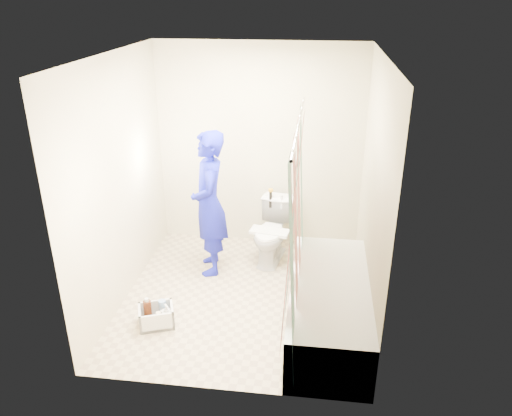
# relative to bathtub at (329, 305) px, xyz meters

# --- Properties ---
(floor) EXTENTS (2.60, 2.60, 0.00)m
(floor) POSITION_rel_bathtub_xyz_m (-0.85, 0.43, -0.27)
(floor) COLOR tan
(floor) RESTS_ON ground
(ceiling) EXTENTS (2.40, 2.60, 0.02)m
(ceiling) POSITION_rel_bathtub_xyz_m (-0.85, 0.43, 2.13)
(ceiling) COLOR white
(ceiling) RESTS_ON wall_back
(wall_back) EXTENTS (2.40, 0.02, 2.40)m
(wall_back) POSITION_rel_bathtub_xyz_m (-0.85, 1.73, 0.93)
(wall_back) COLOR #B6AD8C
(wall_back) RESTS_ON ground
(wall_front) EXTENTS (2.40, 0.02, 2.40)m
(wall_front) POSITION_rel_bathtub_xyz_m (-0.85, -0.88, 0.93)
(wall_front) COLOR #B6AD8C
(wall_front) RESTS_ON ground
(wall_left) EXTENTS (0.02, 2.60, 2.40)m
(wall_left) POSITION_rel_bathtub_xyz_m (-2.05, 0.43, 0.93)
(wall_left) COLOR #B6AD8C
(wall_left) RESTS_ON ground
(wall_right) EXTENTS (0.02, 2.60, 2.40)m
(wall_right) POSITION_rel_bathtub_xyz_m (0.35, 0.43, 0.93)
(wall_right) COLOR #B6AD8C
(wall_right) RESTS_ON ground
(bathtub) EXTENTS (0.70, 1.75, 0.50)m
(bathtub) POSITION_rel_bathtub_xyz_m (0.00, 0.00, 0.00)
(bathtub) COLOR white
(bathtub) RESTS_ON ground
(curtain_rod) EXTENTS (0.02, 1.90, 0.02)m
(curtain_rod) POSITION_rel_bathtub_xyz_m (-0.33, 0.00, 1.68)
(curtain_rod) COLOR silver
(curtain_rod) RESTS_ON wall_back
(shower_curtain) EXTENTS (0.06, 1.75, 1.80)m
(shower_curtain) POSITION_rel_bathtub_xyz_m (-0.33, 0.00, 0.75)
(shower_curtain) COLOR white
(shower_curtain) RESTS_ON curtain_rod
(toilet) EXTENTS (0.50, 0.75, 0.70)m
(toilet) POSITION_rel_bathtub_xyz_m (-0.64, 1.24, 0.08)
(toilet) COLOR white
(toilet) RESTS_ON ground
(tank_lid) EXTENTS (0.46, 0.26, 0.03)m
(tank_lid) POSITION_rel_bathtub_xyz_m (-0.66, 1.13, 0.14)
(tank_lid) COLOR white
(tank_lid) RESTS_ON toilet
(tank_internals) EXTENTS (0.17, 0.06, 0.23)m
(tank_internals) POSITION_rel_bathtub_xyz_m (-0.65, 1.43, 0.43)
(tank_internals) COLOR black
(tank_internals) RESTS_ON toilet
(plumber) EXTENTS (0.52, 0.66, 1.60)m
(plumber) POSITION_rel_bathtub_xyz_m (-1.30, 0.94, 0.53)
(plumber) COLOR navy
(plumber) RESTS_ON ground
(cleaning_caddy) EXTENTS (0.39, 0.35, 0.24)m
(cleaning_caddy) POSITION_rel_bathtub_xyz_m (-1.58, -0.13, -0.18)
(cleaning_caddy) COLOR silver
(cleaning_caddy) RESTS_ON ground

